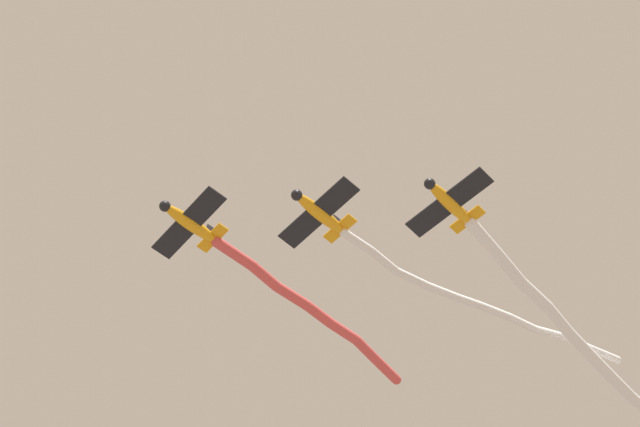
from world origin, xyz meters
TOP-DOWN VIEW (x-y plane):
  - airplane_lead at (-4.04, -3.00)m, footprint 5.24×6.74m
  - smoke_trail_lead at (-15.40, 1.77)m, footprint 19.30×7.58m
  - airplane_left_wing at (-6.96, 5.62)m, footprint 5.26×6.79m
  - smoke_trail_left_wing at (-21.02, 13.72)m, footprint 23.80×15.87m
  - airplane_right_wing at (-9.87, 14.25)m, footprint 5.28×6.85m
  - smoke_trail_right_wing at (-25.03, 18.92)m, footprint 26.54×8.82m

SIDE VIEW (x-z plane):
  - airplane_lead at x=-4.04m, z-range 61.09..62.79m
  - airplane_left_wing at x=-6.96m, z-range 61.34..63.04m
  - airplane_right_wing at x=-9.87m, z-range 61.59..63.29m
  - smoke_trail_lead at x=-15.40m, z-range 61.42..63.55m
  - smoke_trail_right_wing at x=-25.03m, z-range 61.77..64.47m
  - smoke_trail_left_wing at x=-21.02m, z-range 61.76..66.29m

